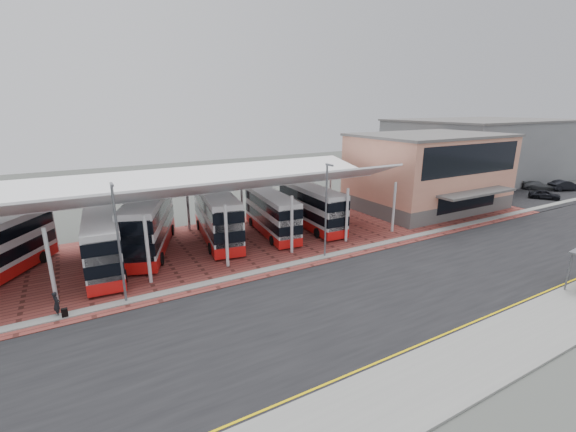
% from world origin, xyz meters
% --- Properties ---
extents(ground, '(140.00, 140.00, 0.00)m').
position_xyz_m(ground, '(0.00, 0.00, 0.00)').
color(ground, '#424540').
extents(road, '(120.00, 14.00, 0.02)m').
position_xyz_m(road, '(0.00, -1.00, 0.01)').
color(road, black).
rests_on(road, ground).
extents(forecourt, '(72.00, 16.00, 0.06)m').
position_xyz_m(forecourt, '(2.00, 13.00, 0.03)').
color(forecourt, brown).
rests_on(forecourt, ground).
extents(sidewalk, '(120.00, 4.00, 0.14)m').
position_xyz_m(sidewalk, '(0.00, -9.00, 0.07)').
color(sidewalk, gray).
rests_on(sidewalk, ground).
extents(north_kerb, '(120.00, 0.80, 0.14)m').
position_xyz_m(north_kerb, '(0.00, 6.20, 0.07)').
color(north_kerb, gray).
rests_on(north_kerb, ground).
extents(carpark_surface, '(22.00, 10.00, 0.08)m').
position_xyz_m(carpark_surface, '(44.00, 10.00, 0.04)').
color(carpark_surface, black).
rests_on(carpark_surface, ground).
extents(yellow_line_near, '(120.00, 0.12, 0.01)m').
position_xyz_m(yellow_line_near, '(0.00, -7.00, 0.03)').
color(yellow_line_near, '#E6BD00').
rests_on(yellow_line_near, road).
extents(yellow_line_far, '(120.00, 0.12, 0.01)m').
position_xyz_m(yellow_line_far, '(0.00, -6.70, 0.03)').
color(yellow_line_far, '#E6BD00').
rests_on(yellow_line_far, road).
extents(canopy, '(37.00, 11.63, 7.07)m').
position_xyz_m(canopy, '(-6.00, 13.94, 5.80)').
color(canopy, silver).
rests_on(canopy, ground).
extents(terminal, '(18.40, 14.40, 9.25)m').
position_xyz_m(terminal, '(23.00, 13.92, 4.66)').
color(terminal, '#575553').
rests_on(terminal, ground).
extents(warehouse, '(30.50, 20.50, 10.25)m').
position_xyz_m(warehouse, '(48.00, 24.00, 5.15)').
color(warehouse, slate).
rests_on(warehouse, ground).
extents(lamp_west, '(0.16, 0.90, 8.07)m').
position_xyz_m(lamp_west, '(-14.00, 6.27, 4.36)').
color(lamp_west, slate).
rests_on(lamp_west, ground).
extents(lamp_east, '(0.16, 0.90, 8.07)m').
position_xyz_m(lamp_east, '(2.00, 6.27, 4.36)').
color(lamp_east, slate).
rests_on(lamp_east, ground).
extents(bus_1, '(3.26, 10.86, 4.41)m').
position_xyz_m(bus_1, '(-14.59, 12.86, 2.25)').
color(bus_1, silver).
rests_on(bus_1, forecourt).
extents(bus_2, '(6.66, 12.15, 4.92)m').
position_xyz_m(bus_2, '(-10.60, 15.38, 2.50)').
color(bus_2, silver).
rests_on(bus_2, forecourt).
extents(bus_3, '(4.42, 11.76, 4.73)m').
position_xyz_m(bus_3, '(-4.48, 15.06, 2.41)').
color(bus_3, silver).
rests_on(bus_3, forecourt).
extents(bus_4, '(3.53, 10.28, 4.15)m').
position_xyz_m(bus_4, '(0.87, 14.03, 2.12)').
color(bus_4, silver).
rests_on(bus_4, forecourt).
extents(bus_5, '(3.10, 10.68, 4.35)m').
position_xyz_m(bus_5, '(5.59, 14.01, 2.22)').
color(bus_5, silver).
rests_on(bus_5, forecourt).
extents(pedestrian, '(0.50, 0.65, 1.59)m').
position_xyz_m(pedestrian, '(-17.89, 6.51, 0.86)').
color(pedestrian, black).
rests_on(pedestrian, forecourt).
extents(suitcase, '(0.35, 0.25, 0.60)m').
position_xyz_m(suitcase, '(-17.53, 6.00, 0.36)').
color(suitcase, black).
rests_on(suitcase, forecourt).
extents(carpark_car_a, '(3.46, 4.01, 1.30)m').
position_xyz_m(carpark_car_a, '(40.65, 8.62, 0.73)').
color(carpark_car_a, black).
rests_on(carpark_car_a, carpark_surface).
extents(carpark_car_b, '(4.20, 4.51, 1.27)m').
position_xyz_m(carpark_car_b, '(46.16, 12.43, 0.72)').
color(carpark_car_b, '#424448').
rests_on(carpark_car_b, carpark_surface).
extents(carpark_car_c, '(4.94, 3.15, 1.54)m').
position_xyz_m(carpark_car_c, '(49.19, 10.19, 0.85)').
color(carpark_car_c, black).
rests_on(carpark_car_c, carpark_surface).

